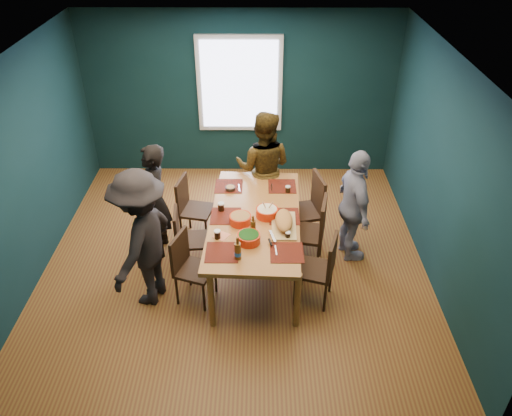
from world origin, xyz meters
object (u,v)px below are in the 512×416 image
at_px(dining_table, 255,221).
at_px(chair_right_far, 310,205).
at_px(chair_left_mid, 185,235).
at_px(chair_left_near, 188,263).
at_px(person_right, 354,207).
at_px(person_back, 263,168).
at_px(chair_right_near, 322,265).
at_px(bowl_salad, 240,219).
at_px(bowl_dumpling, 267,212).
at_px(cutting_board, 284,222).
at_px(chair_left_far, 190,204).
at_px(person_near_left, 143,240).
at_px(chair_right_mid, 314,228).
at_px(bowl_herbs, 249,238).
at_px(person_far_left, 155,202).

height_order(dining_table, chair_right_far, chair_right_far).
distance_m(chair_left_mid, chair_left_near, 0.58).
distance_m(chair_left_near, person_right, 2.22).
xyz_separation_m(chair_left_near, person_back, (0.89, 1.71, 0.32)).
distance_m(chair_right_near, bowl_salad, 1.11).
height_order(bowl_salad, bowl_dumpling, bowl_dumpling).
relative_size(person_back, cutting_board, 2.39).
bearing_deg(chair_left_far, chair_left_near, -72.85).
relative_size(chair_left_near, person_right, 0.58).
bearing_deg(person_near_left, chair_right_mid, 125.21).
bearing_deg(person_right, bowl_herbs, 111.19).
xyz_separation_m(person_near_left, bowl_herbs, (1.21, 0.02, 0.01)).
bearing_deg(person_far_left, chair_left_near, 27.03).
xyz_separation_m(bowl_salad, cutting_board, (0.52, -0.07, 0.01)).
distance_m(chair_right_near, bowl_herbs, 0.92).
height_order(chair_left_far, chair_right_mid, chair_right_mid).
bearing_deg(person_far_left, chair_left_far, 127.46).
height_order(person_right, cutting_board, person_right).
bearing_deg(bowl_herbs, chair_left_near, -178.89).
bearing_deg(cutting_board, chair_left_near, -163.06).
bearing_deg(bowl_dumpling, chair_left_far, 146.58).
bearing_deg(bowl_herbs, chair_right_mid, 37.17).
bearing_deg(person_far_left, bowl_dumpling, 73.15).
bearing_deg(bowl_herbs, person_right, 30.97).
height_order(person_far_left, person_right, person_far_left).
bearing_deg(chair_right_far, chair_right_near, -100.87).
bearing_deg(person_far_left, bowl_herbs, 51.52).
height_order(chair_right_far, bowl_dumpling, bowl_dumpling).
bearing_deg(chair_right_near, chair_left_near, -164.54).
distance_m(person_far_left, person_near_left, 0.90).
bearing_deg(person_near_left, bowl_salad, 127.65).
relative_size(bowl_herbs, cutting_board, 0.37).
relative_size(chair_left_far, person_near_left, 0.53).
height_order(chair_left_far, bowl_herbs, bowl_herbs).
xyz_separation_m(person_far_left, bowl_dumpling, (1.45, -0.36, 0.09)).
xyz_separation_m(chair_left_far, chair_left_near, (0.12, -1.23, -0.01)).
relative_size(chair_right_mid, bowl_salad, 3.77).
relative_size(chair_right_mid, person_far_left, 0.63).
bearing_deg(chair_right_mid, chair_right_near, -74.44).
bearing_deg(cutting_board, dining_table, 149.27).
height_order(chair_right_mid, chair_right_near, chair_right_mid).
height_order(chair_right_mid, person_back, person_back).
distance_m(dining_table, chair_right_near, 1.00).
height_order(person_right, person_near_left, person_near_left).
bearing_deg(person_right, chair_left_mid, 86.70).
distance_m(chair_right_mid, chair_right_near, 0.68).
distance_m(chair_left_mid, chair_right_near, 1.79).
height_order(chair_right_mid, person_right, person_right).
height_order(chair_left_mid, cutting_board, cutting_board).
bearing_deg(chair_left_mid, bowl_salad, -18.99).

